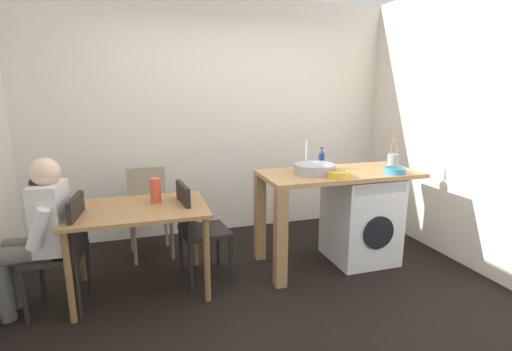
{
  "coord_description": "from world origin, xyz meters",
  "views": [
    {
      "loc": [
        -0.85,
        -2.62,
        1.67
      ],
      "look_at": [
        0.09,
        0.45,
        0.94
      ],
      "focal_mm": 26.36,
      "sensor_mm": 36.0,
      "label": 1
    }
  ],
  "objects_px": {
    "chair_person_seat": "(65,247)",
    "washing_machine": "(361,218)",
    "utensil_crock": "(393,160)",
    "colander": "(395,170)",
    "vase": "(155,190)",
    "seated_person": "(39,228)",
    "chair_opposite": "(196,226)",
    "bottle_tall_green": "(321,159)",
    "dining_table": "(139,218)",
    "chair_spare_by_wall": "(149,206)",
    "mixing_bowl": "(338,174)"
  },
  "relations": [
    {
      "from": "utensil_crock",
      "to": "vase",
      "type": "bearing_deg",
      "value": 178.92
    },
    {
      "from": "chair_person_seat",
      "to": "mixing_bowl",
      "type": "xyz_separation_m",
      "value": [
        2.26,
        -0.09,
        0.44
      ]
    },
    {
      "from": "bottle_tall_green",
      "to": "chair_spare_by_wall",
      "type": "bearing_deg",
      "value": 160.22
    },
    {
      "from": "seated_person",
      "to": "colander",
      "type": "xyz_separation_m",
      "value": [
        3.0,
        -0.12,
        0.28
      ]
    },
    {
      "from": "chair_opposite",
      "to": "colander",
      "type": "bearing_deg",
      "value": 75.15
    },
    {
      "from": "dining_table",
      "to": "mixing_bowl",
      "type": "relative_size",
      "value": 5.38
    },
    {
      "from": "bottle_tall_green",
      "to": "utensil_crock",
      "type": "xyz_separation_m",
      "value": [
        0.74,
        -0.13,
        -0.03
      ]
    },
    {
      "from": "chair_opposite",
      "to": "bottle_tall_green",
      "type": "xyz_separation_m",
      "value": [
        1.26,
        0.14,
        0.51
      ]
    },
    {
      "from": "washing_machine",
      "to": "bottle_tall_green",
      "type": "relative_size",
      "value": 4.03
    },
    {
      "from": "seated_person",
      "to": "chair_person_seat",
      "type": "bearing_deg",
      "value": -90.0
    },
    {
      "from": "seated_person",
      "to": "colander",
      "type": "bearing_deg",
      "value": -86.7
    },
    {
      "from": "chair_spare_by_wall",
      "to": "washing_machine",
      "type": "xyz_separation_m",
      "value": [
        2.01,
        -0.77,
        -0.08
      ]
    },
    {
      "from": "chair_person_seat",
      "to": "mixing_bowl",
      "type": "bearing_deg",
      "value": -86.56
    },
    {
      "from": "chair_spare_by_wall",
      "to": "vase",
      "type": "bearing_deg",
      "value": 89.65
    },
    {
      "from": "mixing_bowl",
      "to": "washing_machine",
      "type": "bearing_deg",
      "value": 26.68
    },
    {
      "from": "vase",
      "to": "dining_table",
      "type": "bearing_deg",
      "value": -146.31
    },
    {
      "from": "chair_person_seat",
      "to": "washing_machine",
      "type": "height_order",
      "value": "chair_person_seat"
    },
    {
      "from": "dining_table",
      "to": "chair_person_seat",
      "type": "xyz_separation_m",
      "value": [
        -0.55,
        -0.11,
        -0.14
      ]
    },
    {
      "from": "dining_table",
      "to": "bottle_tall_green",
      "type": "height_order",
      "value": "bottle_tall_green"
    },
    {
      "from": "utensil_crock",
      "to": "colander",
      "type": "distance_m",
      "value": 0.33
    },
    {
      "from": "chair_opposite",
      "to": "seated_person",
      "type": "distance_m",
      "value": 1.2
    },
    {
      "from": "chair_person_seat",
      "to": "washing_machine",
      "type": "relative_size",
      "value": 1.05
    },
    {
      "from": "dining_table",
      "to": "chair_spare_by_wall",
      "type": "relative_size",
      "value": 1.22
    },
    {
      "from": "washing_machine",
      "to": "vase",
      "type": "height_order",
      "value": "vase"
    },
    {
      "from": "washing_machine",
      "to": "bottle_tall_green",
      "type": "bearing_deg",
      "value": 154.08
    },
    {
      "from": "dining_table",
      "to": "vase",
      "type": "relative_size",
      "value": 5.23
    },
    {
      "from": "seated_person",
      "to": "utensil_crock",
      "type": "relative_size",
      "value": 4.01
    },
    {
      "from": "seated_person",
      "to": "chair_opposite",
      "type": "bearing_deg",
      "value": -77.97
    },
    {
      "from": "chair_person_seat",
      "to": "vase",
      "type": "height_order",
      "value": "vase"
    },
    {
      "from": "chair_person_seat",
      "to": "vase",
      "type": "relative_size",
      "value": 4.28
    },
    {
      "from": "chair_spare_by_wall",
      "to": "seated_person",
      "type": "xyz_separation_m",
      "value": [
        -0.8,
        -0.87,
        0.16
      ]
    },
    {
      "from": "colander",
      "to": "vase",
      "type": "height_order",
      "value": "colander"
    },
    {
      "from": "chair_opposite",
      "to": "vase",
      "type": "relative_size",
      "value": 4.28
    },
    {
      "from": "washing_machine",
      "to": "dining_table",
      "type": "bearing_deg",
      "value": -179.89
    },
    {
      "from": "chair_opposite",
      "to": "vase",
      "type": "xyz_separation_m",
      "value": [
        -0.33,
        0.06,
        0.34
      ]
    },
    {
      "from": "colander",
      "to": "vase",
      "type": "xyz_separation_m",
      "value": [
        -2.14,
        0.31,
        -0.11
      ]
    },
    {
      "from": "chair_spare_by_wall",
      "to": "vase",
      "type": "height_order",
      "value": "vase"
    },
    {
      "from": "chair_person_seat",
      "to": "colander",
      "type": "relative_size",
      "value": 4.5
    },
    {
      "from": "bottle_tall_green",
      "to": "mixing_bowl",
      "type": "bearing_deg",
      "value": -93.92
    },
    {
      "from": "chair_opposite",
      "to": "chair_spare_by_wall",
      "type": "height_order",
      "value": "same"
    },
    {
      "from": "chair_person_seat",
      "to": "seated_person",
      "type": "distance_m",
      "value": 0.23
    },
    {
      "from": "dining_table",
      "to": "chair_opposite",
      "type": "relative_size",
      "value": 1.22
    },
    {
      "from": "dining_table",
      "to": "chair_spare_by_wall",
      "type": "distance_m",
      "value": 0.79
    },
    {
      "from": "dining_table",
      "to": "vase",
      "type": "distance_m",
      "value": 0.27
    },
    {
      "from": "dining_table",
      "to": "chair_opposite",
      "type": "bearing_deg",
      "value": 4.93
    },
    {
      "from": "washing_machine",
      "to": "mixing_bowl",
      "type": "distance_m",
      "value": 0.68
    },
    {
      "from": "dining_table",
      "to": "utensil_crock",
      "type": "relative_size",
      "value": 3.67
    },
    {
      "from": "colander",
      "to": "washing_machine",
      "type": "bearing_deg",
      "value": 130.74
    },
    {
      "from": "chair_person_seat",
      "to": "chair_opposite",
      "type": "distance_m",
      "value": 1.03
    },
    {
      "from": "chair_spare_by_wall",
      "to": "washing_machine",
      "type": "distance_m",
      "value": 2.16
    }
  ]
}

